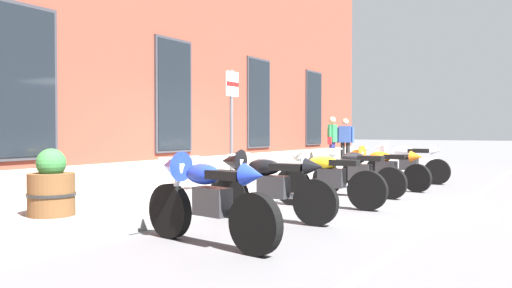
{
  "coord_description": "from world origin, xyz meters",
  "views": [
    {
      "loc": [
        -9.11,
        -4.81,
        1.31
      ],
      "look_at": [
        -0.97,
        0.03,
        1.08
      ],
      "focal_mm": 37.07,
      "sensor_mm": 36.0,
      "label": 1
    }
  ],
  "objects_px": {
    "motorcycle_black_naked": "(357,173)",
    "pedestrian_striped_shirt": "(332,139)",
    "motorcycle_white_sport": "(404,160)",
    "motorcycle_black_sport": "(266,182)",
    "motorcycle_orange_sport": "(381,165)",
    "pedestrian_blue_top": "(345,140)",
    "barrel_planter": "(51,188)",
    "motorcycle_yellow_naked": "(328,180)",
    "motorcycle_blue_sport": "(205,195)",
    "parking_sign": "(232,114)"
  },
  "relations": [
    {
      "from": "motorcycle_blue_sport",
      "to": "barrel_planter",
      "type": "distance_m",
      "value": 2.51
    },
    {
      "from": "motorcycle_black_naked",
      "to": "barrel_planter",
      "type": "height_order",
      "value": "barrel_planter"
    },
    {
      "from": "motorcycle_yellow_naked",
      "to": "parking_sign",
      "type": "distance_m",
      "value": 2.09
    },
    {
      "from": "motorcycle_yellow_naked",
      "to": "pedestrian_blue_top",
      "type": "xyz_separation_m",
      "value": [
        8.3,
        2.89,
        0.55
      ]
    },
    {
      "from": "motorcycle_orange_sport",
      "to": "pedestrian_striped_shirt",
      "type": "height_order",
      "value": "pedestrian_striped_shirt"
    },
    {
      "from": "motorcycle_black_naked",
      "to": "pedestrian_blue_top",
      "type": "relative_size",
      "value": 1.27
    },
    {
      "from": "motorcycle_black_naked",
      "to": "motorcycle_yellow_naked",
      "type": "bearing_deg",
      "value": -176.72
    },
    {
      "from": "motorcycle_yellow_naked",
      "to": "parking_sign",
      "type": "relative_size",
      "value": 0.9
    },
    {
      "from": "motorcycle_blue_sport",
      "to": "barrel_planter",
      "type": "xyz_separation_m",
      "value": [
        -0.12,
        2.5,
        -0.04
      ]
    },
    {
      "from": "motorcycle_white_sport",
      "to": "motorcycle_yellow_naked",
      "type": "bearing_deg",
      "value": -179.31
    },
    {
      "from": "motorcycle_orange_sport",
      "to": "barrel_planter",
      "type": "distance_m",
      "value": 7.26
    },
    {
      "from": "motorcycle_orange_sport",
      "to": "pedestrian_striped_shirt",
      "type": "distance_m",
      "value": 5.28
    },
    {
      "from": "pedestrian_blue_top",
      "to": "barrel_planter",
      "type": "xyz_separation_m",
      "value": [
        -11.9,
        -0.34,
        -0.5
      ]
    },
    {
      "from": "motorcycle_black_naked",
      "to": "motorcycle_orange_sport",
      "type": "xyz_separation_m",
      "value": [
        1.52,
        -0.0,
        0.06
      ]
    },
    {
      "from": "parking_sign",
      "to": "pedestrian_striped_shirt",
      "type": "bearing_deg",
      "value": 9.62
    },
    {
      "from": "motorcycle_orange_sport",
      "to": "motorcycle_white_sport",
      "type": "bearing_deg",
      "value": -1.09
    },
    {
      "from": "motorcycle_blue_sport",
      "to": "pedestrian_blue_top",
      "type": "relative_size",
      "value": 1.3
    },
    {
      "from": "motorcycle_orange_sport",
      "to": "pedestrian_striped_shirt",
      "type": "xyz_separation_m",
      "value": [
        4.34,
        2.96,
        0.52
      ]
    },
    {
      "from": "motorcycle_yellow_naked",
      "to": "motorcycle_white_sport",
      "type": "bearing_deg",
      "value": 0.69
    },
    {
      "from": "motorcycle_black_naked",
      "to": "motorcycle_orange_sport",
      "type": "bearing_deg",
      "value": -0.13
    },
    {
      "from": "motorcycle_blue_sport",
      "to": "barrel_planter",
      "type": "bearing_deg",
      "value": 92.76
    },
    {
      "from": "motorcycle_black_naked",
      "to": "motorcycle_black_sport",
      "type": "bearing_deg",
      "value": 177.36
    },
    {
      "from": "motorcycle_black_naked",
      "to": "motorcycle_white_sport",
      "type": "height_order",
      "value": "motorcycle_white_sport"
    },
    {
      "from": "motorcycle_orange_sport",
      "to": "motorcycle_white_sport",
      "type": "distance_m",
      "value": 1.77
    },
    {
      "from": "motorcycle_black_sport",
      "to": "barrel_planter",
      "type": "xyz_separation_m",
      "value": [
        -1.9,
        2.29,
        -0.03
      ]
    },
    {
      "from": "motorcycle_black_naked",
      "to": "motorcycle_orange_sport",
      "type": "distance_m",
      "value": 1.52
    },
    {
      "from": "motorcycle_orange_sport",
      "to": "pedestrian_blue_top",
      "type": "relative_size",
      "value": 1.36
    },
    {
      "from": "motorcycle_black_sport",
      "to": "motorcycle_yellow_naked",
      "type": "bearing_deg",
      "value": -8.52
    },
    {
      "from": "motorcycle_black_naked",
      "to": "pedestrian_striped_shirt",
      "type": "distance_m",
      "value": 6.6
    },
    {
      "from": "motorcycle_yellow_naked",
      "to": "motorcycle_orange_sport",
      "type": "xyz_separation_m",
      "value": [
        3.23,
        0.09,
        0.06
      ]
    },
    {
      "from": "pedestrian_blue_top",
      "to": "barrel_planter",
      "type": "relative_size",
      "value": 1.71
    },
    {
      "from": "motorcycle_orange_sport",
      "to": "motorcycle_blue_sport",
      "type": "bearing_deg",
      "value": -179.56
    },
    {
      "from": "motorcycle_black_sport",
      "to": "pedestrian_blue_top",
      "type": "relative_size",
      "value": 1.32
    },
    {
      "from": "motorcycle_black_naked",
      "to": "barrel_planter",
      "type": "xyz_separation_m",
      "value": [
        -5.31,
        2.45,
        0.06
      ]
    },
    {
      "from": "barrel_planter",
      "to": "parking_sign",
      "type": "bearing_deg",
      "value": -14.71
    },
    {
      "from": "motorcycle_white_sport",
      "to": "pedestrian_blue_top",
      "type": "height_order",
      "value": "pedestrian_blue_top"
    },
    {
      "from": "barrel_planter",
      "to": "motorcycle_black_naked",
      "type": "bearing_deg",
      "value": -24.76
    },
    {
      "from": "pedestrian_blue_top",
      "to": "motorcycle_black_naked",
      "type": "bearing_deg",
      "value": -157.03
    },
    {
      "from": "motorcycle_black_naked",
      "to": "barrel_planter",
      "type": "bearing_deg",
      "value": 155.24
    },
    {
      "from": "motorcycle_white_sport",
      "to": "motorcycle_black_sport",
      "type": "bearing_deg",
      "value": 178.34
    },
    {
      "from": "parking_sign",
      "to": "barrel_planter",
      "type": "distance_m",
      "value": 3.49
    },
    {
      "from": "motorcycle_yellow_naked",
      "to": "barrel_planter",
      "type": "relative_size",
      "value": 2.2
    },
    {
      "from": "barrel_planter",
      "to": "motorcycle_yellow_naked",
      "type": "bearing_deg",
      "value": -35.29
    },
    {
      "from": "motorcycle_black_naked",
      "to": "pedestrian_striped_shirt",
      "type": "height_order",
      "value": "pedestrian_striped_shirt"
    },
    {
      "from": "motorcycle_blue_sport",
      "to": "barrel_planter",
      "type": "height_order",
      "value": "barrel_planter"
    },
    {
      "from": "motorcycle_orange_sport",
      "to": "parking_sign",
      "type": "xyz_separation_m",
      "value": [
        -3.63,
        1.61,
        1.08
      ]
    },
    {
      "from": "motorcycle_black_sport",
      "to": "motorcycle_yellow_naked",
      "type": "distance_m",
      "value": 1.72
    },
    {
      "from": "motorcycle_yellow_naked",
      "to": "parking_sign",
      "type": "bearing_deg",
      "value": 103.01
    },
    {
      "from": "motorcycle_blue_sport",
      "to": "pedestrian_striped_shirt",
      "type": "relative_size",
      "value": 1.26
    },
    {
      "from": "motorcycle_white_sport",
      "to": "parking_sign",
      "type": "bearing_deg",
      "value": 163.06
    }
  ]
}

